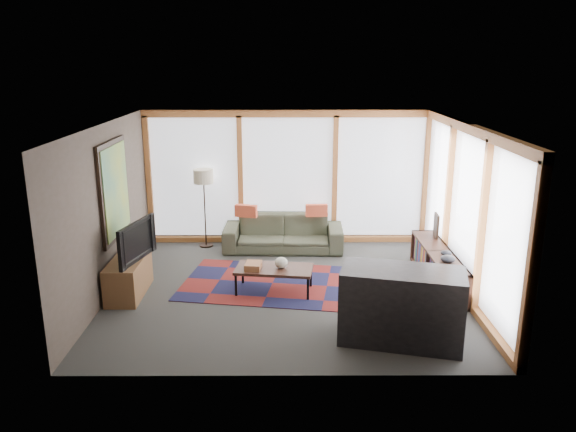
{
  "coord_description": "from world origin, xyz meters",
  "views": [
    {
      "loc": [
        -0.03,
        -8.23,
        3.53
      ],
      "look_at": [
        0.0,
        0.4,
        1.1
      ],
      "focal_mm": 35.0,
      "sensor_mm": 36.0,
      "label": 1
    }
  ],
  "objects_px": {
    "sofa": "(283,233)",
    "floor_lamp": "(205,208)",
    "coffee_table": "(274,280)",
    "bookshelf": "(438,267)",
    "bar_counter": "(402,306)",
    "tv_console": "(129,277)",
    "television": "(131,241)"
  },
  "relations": [
    {
      "from": "floor_lamp",
      "to": "tv_console",
      "type": "xyz_separation_m",
      "value": [
        -0.87,
        -2.31,
        -0.48
      ]
    },
    {
      "from": "coffee_table",
      "to": "tv_console",
      "type": "xyz_separation_m",
      "value": [
        -2.24,
        -0.09,
        0.09
      ]
    },
    {
      "from": "coffee_table",
      "to": "tv_console",
      "type": "height_order",
      "value": "tv_console"
    },
    {
      "from": "bookshelf",
      "to": "tv_console",
      "type": "relative_size",
      "value": 1.95
    },
    {
      "from": "sofa",
      "to": "tv_console",
      "type": "bearing_deg",
      "value": -136.88
    },
    {
      "from": "bookshelf",
      "to": "bar_counter",
      "type": "xyz_separation_m",
      "value": [
        -0.99,
        -1.95,
        0.21
      ]
    },
    {
      "from": "coffee_table",
      "to": "bar_counter",
      "type": "bearing_deg",
      "value": -43.87
    },
    {
      "from": "coffee_table",
      "to": "sofa",
      "type": "bearing_deg",
      "value": 86.2
    },
    {
      "from": "floor_lamp",
      "to": "bookshelf",
      "type": "distance_m",
      "value": 4.46
    },
    {
      "from": "bar_counter",
      "to": "television",
      "type": "bearing_deg",
      "value": 172.4
    },
    {
      "from": "television",
      "to": "bar_counter",
      "type": "bearing_deg",
      "value": -97.17
    },
    {
      "from": "coffee_table",
      "to": "bookshelf",
      "type": "relative_size",
      "value": 0.54
    },
    {
      "from": "coffee_table",
      "to": "bookshelf",
      "type": "xyz_separation_m",
      "value": [
        2.65,
        0.35,
        0.08
      ]
    },
    {
      "from": "sofa",
      "to": "bookshelf",
      "type": "bearing_deg",
      "value": -31.98
    },
    {
      "from": "sofa",
      "to": "television",
      "type": "height_order",
      "value": "television"
    },
    {
      "from": "tv_console",
      "to": "television",
      "type": "distance_m",
      "value": 0.6
    },
    {
      "from": "sofa",
      "to": "floor_lamp",
      "type": "distance_m",
      "value": 1.58
    },
    {
      "from": "sofa",
      "to": "television",
      "type": "distance_m",
      "value": 3.17
    },
    {
      "from": "sofa",
      "to": "bar_counter",
      "type": "distance_m",
      "value": 3.93
    },
    {
      "from": "bar_counter",
      "to": "tv_console",
      "type": "bearing_deg",
      "value": 172.72
    },
    {
      "from": "sofa",
      "to": "floor_lamp",
      "type": "bearing_deg",
      "value": 173.87
    },
    {
      "from": "bookshelf",
      "to": "television",
      "type": "height_order",
      "value": "television"
    },
    {
      "from": "tv_console",
      "to": "bookshelf",
      "type": "bearing_deg",
      "value": 5.17
    },
    {
      "from": "tv_console",
      "to": "bar_counter",
      "type": "height_order",
      "value": "bar_counter"
    },
    {
      "from": "sofa",
      "to": "bar_counter",
      "type": "relative_size",
      "value": 1.46
    },
    {
      "from": "bookshelf",
      "to": "bar_counter",
      "type": "height_order",
      "value": "bar_counter"
    },
    {
      "from": "tv_console",
      "to": "floor_lamp",
      "type": "bearing_deg",
      "value": 69.33
    },
    {
      "from": "sofa",
      "to": "television",
      "type": "xyz_separation_m",
      "value": [
        -2.3,
        -2.12,
        0.55
      ]
    },
    {
      "from": "bar_counter",
      "to": "bookshelf",
      "type": "bearing_deg",
      "value": 76.95
    },
    {
      "from": "sofa",
      "to": "coffee_table",
      "type": "height_order",
      "value": "sofa"
    },
    {
      "from": "floor_lamp",
      "to": "sofa",
      "type": "bearing_deg",
      "value": -7.68
    },
    {
      "from": "sofa",
      "to": "coffee_table",
      "type": "xyz_separation_m",
      "value": [
        -0.13,
        -2.02,
        -0.13
      ]
    }
  ]
}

